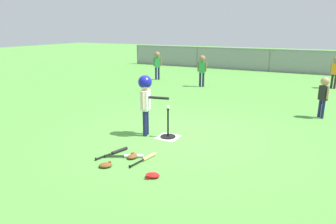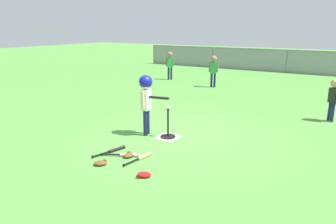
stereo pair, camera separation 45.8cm
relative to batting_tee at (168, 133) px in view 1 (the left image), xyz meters
name	(u,v)px [view 1 (the left image)]	position (x,y,z in m)	size (l,w,h in m)	color
ground_plane	(183,135)	(0.22, 0.29, -0.09)	(60.00, 60.00, 0.00)	#51933D
home_plate	(168,137)	(0.00, 0.00, -0.09)	(0.44, 0.44, 0.01)	white
batting_tee	(168,133)	(0.00, 0.00, 0.00)	(0.32, 0.32, 0.61)	black
baseball_on_tee	(168,107)	(0.00, 0.00, 0.56)	(0.07, 0.07, 0.07)	white
batter_child	(146,93)	(-0.48, -0.09, 0.83)	(0.65, 0.36, 1.29)	#191E4C
fielder_near_right	(335,68)	(3.15, 7.56, 0.67)	(0.33, 0.23, 1.18)	#262626
fielder_deep_right	(324,92)	(2.83, 3.03, 0.58)	(0.24, 0.23, 1.04)	#191E4C
fielder_near_left	(202,67)	(-1.39, 5.67, 0.68)	(0.35, 0.24, 1.20)	#191E4C
fielder_deep_center	(157,62)	(-3.72, 6.37, 0.69)	(0.32, 0.25, 1.21)	#191E4C
spare_bat_silver	(130,156)	(-0.14, -1.25, -0.06)	(0.64, 0.36, 0.06)	silver
spare_bat_wood	(147,158)	(0.17, -1.18, -0.06)	(0.16, 0.67, 0.06)	#DBB266
spare_bat_black	(116,152)	(-0.46, -1.19, -0.06)	(0.25, 0.69, 0.06)	black
glove_by_plate	(152,175)	(0.59, -1.72, -0.06)	(0.26, 0.23, 0.07)	#B21919
glove_near_bats	(133,156)	(-0.07, -1.24, -0.06)	(0.20, 0.25, 0.07)	brown
glove_tossed_aside	(106,165)	(-0.28, -1.74, -0.06)	(0.27, 0.26, 0.07)	brown
outfield_fence	(270,59)	(0.22, 11.22, 0.52)	(16.06, 0.06, 1.15)	slate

